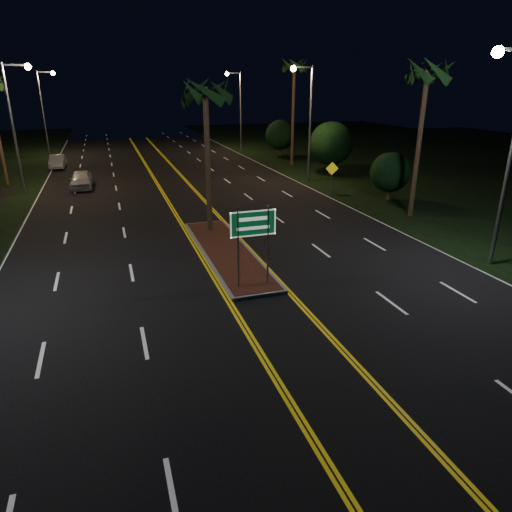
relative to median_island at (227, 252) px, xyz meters
name	(u,v)px	position (x,y,z in m)	size (l,w,h in m)	color
ground	(278,321)	(0.00, -7.00, -0.08)	(120.00, 120.00, 0.00)	black
grass_right	(466,164)	(30.00, 18.00, -0.08)	(40.00, 110.00, 0.01)	black
median_island	(227,252)	(0.00, 0.00, 0.00)	(2.25, 10.25, 0.17)	gray
highway_sign	(253,231)	(0.00, -4.20, 2.32)	(1.80, 0.08, 3.20)	gray
streetlight_left_mid	(17,114)	(-10.61, 17.00, 5.57)	(1.91, 0.44, 9.00)	gray
streetlight_left_far	(45,104)	(-10.61, 37.00, 5.57)	(1.91, 0.44, 9.00)	gray
streetlight_right_near	(507,136)	(10.61, -5.00, 5.57)	(1.91, 0.44, 9.00)	gray
streetlight_right_mid	(306,111)	(10.61, 15.00, 5.57)	(1.91, 0.44, 9.00)	gray
streetlight_right_far	(237,102)	(10.61, 35.00, 5.57)	(1.91, 0.44, 9.00)	gray
palm_median	(205,92)	(0.00, 3.50, 7.19)	(2.40, 2.40, 8.30)	#382819
palm_right_near	(428,73)	(12.50, 3.00, 8.13)	(2.40, 2.40, 9.30)	#382819
palm_right_far	(294,67)	(12.80, 23.00, 9.06)	(2.40, 2.40, 10.30)	#382819
shrub_near	(390,172)	(13.50, 7.00, 1.86)	(2.70, 2.70, 3.30)	#382819
shrub_mid	(331,144)	(14.00, 17.00, 2.64)	(3.78, 3.78, 4.62)	#382819
shrub_far	(280,135)	(13.80, 29.00, 2.25)	(3.24, 3.24, 3.96)	#382819
car_near	(81,178)	(-7.00, 17.78, 0.71)	(2.03, 4.75, 1.58)	#B7B5BC
car_far	(57,160)	(-9.50, 28.39, 0.64)	(1.86, 4.35, 1.45)	silver
warning_sign	(332,173)	(10.80, 10.39, 1.38)	(0.94, 0.20, 2.27)	gray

